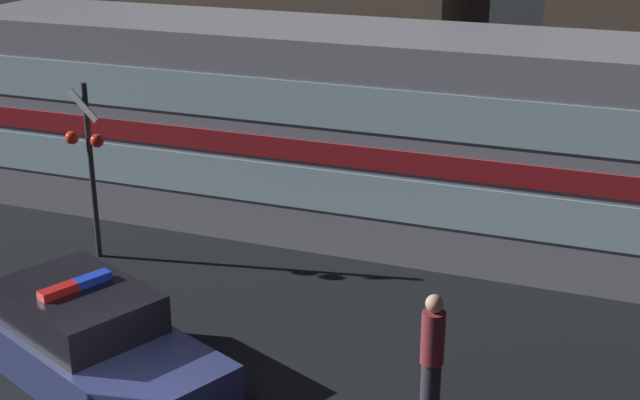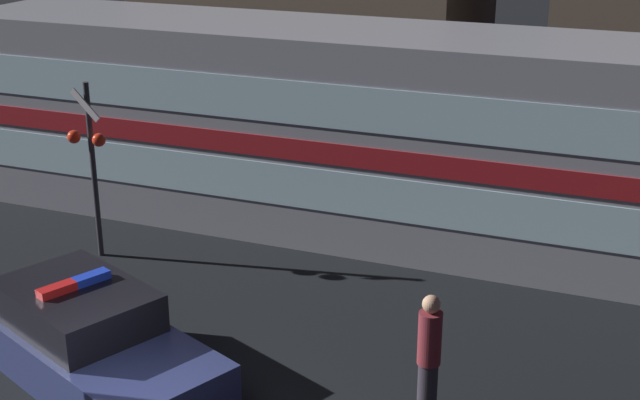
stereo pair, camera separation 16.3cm
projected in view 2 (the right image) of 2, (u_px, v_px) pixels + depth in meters
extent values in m
cube|color=gray|center=(499.00, 147.00, 16.41)|extent=(22.41, 3.12, 3.99)
cube|color=maroon|center=(481.00, 172.00, 15.04)|extent=(21.97, 0.03, 0.40)
cube|color=silver|center=(478.00, 211.00, 15.29)|extent=(21.29, 0.02, 0.80)
cube|color=silver|center=(484.00, 122.00, 14.74)|extent=(21.29, 0.02, 0.80)
cube|color=navy|center=(88.00, 350.00, 12.67)|extent=(4.99, 3.49, 0.73)
cube|color=black|center=(76.00, 305.00, 12.57)|extent=(2.68, 2.33, 0.56)
cube|color=red|center=(57.00, 290.00, 12.27)|extent=(0.40, 0.57, 0.12)
cube|color=blue|center=(91.00, 278.00, 12.63)|extent=(0.40, 0.57, 0.12)
cylinder|color=#2D2833|center=(427.00, 392.00, 11.53)|extent=(0.26, 0.26, 0.86)
cylinder|color=maroon|center=(430.00, 338.00, 11.26)|extent=(0.31, 0.31, 0.72)
sphere|color=tan|center=(431.00, 304.00, 11.09)|extent=(0.23, 0.23, 0.23)
cylinder|color=#2D2D33|center=(94.00, 172.00, 16.14)|extent=(0.10, 0.10, 3.30)
sphere|color=red|center=(74.00, 137.00, 15.90)|extent=(0.24, 0.24, 0.24)
sphere|color=red|center=(99.00, 140.00, 15.71)|extent=(0.24, 0.24, 0.24)
cube|color=white|center=(85.00, 105.00, 15.65)|extent=(0.58, 0.03, 0.58)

